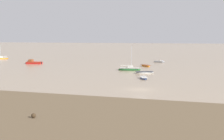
# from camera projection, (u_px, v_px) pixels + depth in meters

# --- Properties ---
(ground_plane) EXTENTS (800.00, 800.00, 0.00)m
(ground_plane) POSITION_uv_depth(u_px,v_px,m) (140.00, 90.00, 54.47)
(ground_plane) COLOR tan
(mudflat_shore) EXTENTS (337.92, 22.57, 0.13)m
(mudflat_shore) POSITION_uv_depth(u_px,v_px,m) (55.00, 113.00, 37.48)
(mudflat_shore) COLOR brown
(mudflat_shore) RESTS_ON ground
(tidal_rock_near) EXTENTS (0.54, 0.54, 0.54)m
(tidal_rock_near) POSITION_uv_depth(u_px,v_px,m) (34.00, 116.00, 34.91)
(tidal_rock_near) COLOR #402F1E
(tidal_rock_near) RESTS_ON mudflat_shore
(sailboat_moored_0) EXTENTS (4.82, 4.97, 5.92)m
(sailboat_moored_0) POSITION_uv_depth(u_px,v_px,m) (2.00, 58.00, 129.32)
(sailboat_moored_0) COLOR orange
(sailboat_moored_0) RESTS_ON ground
(sailboat_moored_1) EXTENTS (6.56, 3.11, 7.06)m
(sailboat_moored_1) POSITION_uv_depth(u_px,v_px,m) (129.00, 69.00, 85.77)
(sailboat_moored_1) COLOR #23602D
(sailboat_moored_1) RESTS_ON ground
(motorboat_moored_0) EXTENTS (6.31, 2.71, 2.33)m
(motorboat_moored_0) POSITION_uv_depth(u_px,v_px,m) (32.00, 63.00, 106.35)
(motorboat_moored_0) COLOR red
(motorboat_moored_0) RESTS_ON ground
(rowboat_moored_1) EXTENTS (5.02, 3.11, 0.75)m
(rowboat_moored_1) POSITION_uv_depth(u_px,v_px,m) (144.00, 73.00, 78.36)
(rowboat_moored_1) COLOR white
(rowboat_moored_1) RESTS_ON ground
(rowboat_moored_2) EXTENTS (4.06, 4.48, 0.71)m
(rowboat_moored_2) POSITION_uv_depth(u_px,v_px,m) (146.00, 66.00, 97.08)
(rowboat_moored_2) COLOR orange
(rowboat_moored_2) RESTS_ON ground
(motorboat_moored_1) EXTENTS (4.50, 2.74, 1.46)m
(motorboat_moored_1) POSITION_uv_depth(u_px,v_px,m) (161.00, 62.00, 111.99)
(motorboat_moored_1) COLOR gray
(motorboat_moored_1) RESTS_ON ground
(rowboat_moored_4) EXTENTS (2.63, 4.07, 0.61)m
(rowboat_moored_4) POSITION_uv_depth(u_px,v_px,m) (144.00, 78.00, 68.53)
(rowboat_moored_4) COLOR navy
(rowboat_moored_4) RESTS_ON ground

